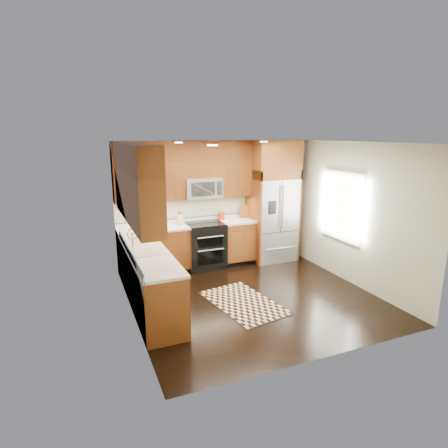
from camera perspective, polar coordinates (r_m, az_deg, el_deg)
name	(u,v)px	position (r m, az deg, el deg)	size (l,w,h in m)	color
ground	(251,296)	(6.61, 4.17, -10.85)	(4.00, 4.00, 0.00)	black
wall_back	(211,203)	(7.99, -2.06, 3.27)	(4.00, 0.02, 2.60)	#B2B5A3
wall_left	(129,235)	(5.61, -14.23, -1.65)	(0.02, 4.00, 2.60)	#B2B5A3
wall_right	(350,213)	(7.29, 18.59, 1.55)	(0.02, 4.00, 2.60)	#B2B5A3
window	(342,206)	(7.41, 17.51, 2.60)	(0.04, 1.10, 1.30)	white
base_cabinets	(168,264)	(6.84, -8.52, -6.06)	(2.85, 3.00, 0.90)	brown
countertop	(173,237)	(6.84, -7.74, -1.90)	(2.86, 3.01, 0.04)	silver
upper_cabinets	(167,175)	(6.68, -8.72, 7.37)	(2.85, 3.00, 1.15)	brown
range	(205,245)	(7.80, -2.88, -3.29)	(0.76, 0.67, 0.95)	black
microwave	(202,188)	(7.66, -3.32, 5.53)	(0.76, 0.40, 0.42)	#B2B2B7
refrigerator	(273,201)	(8.20, 7.42, 3.46)	(0.98, 0.75, 2.60)	#B2B2B7
sink_faucet	(146,249)	(5.95, -11.85, -3.72)	(0.54, 0.44, 0.37)	#B2B2B7
rug	(243,303)	(6.35, 2.97, -11.87)	(0.90, 1.49, 0.01)	black
knife_block	(179,219)	(7.60, -6.81, 0.71)	(0.10, 0.14, 0.27)	tan
utensil_crock	(221,214)	(7.97, -0.40, 1.53)	(0.16, 0.16, 0.36)	#9E3513
cutting_board	(245,217)	(8.23, 3.18, 1.07)	(0.28, 0.28, 0.02)	brown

